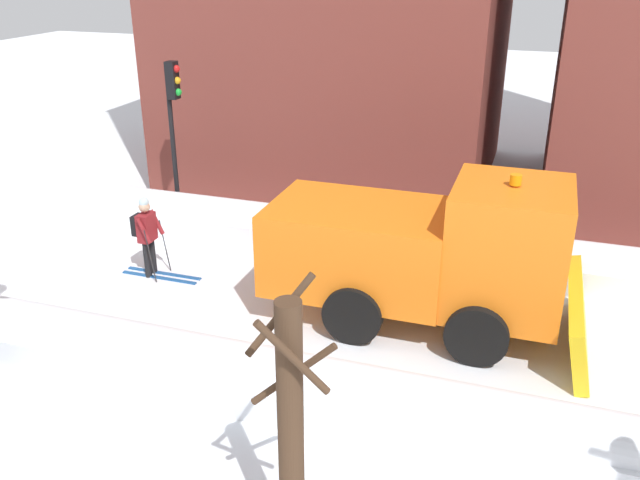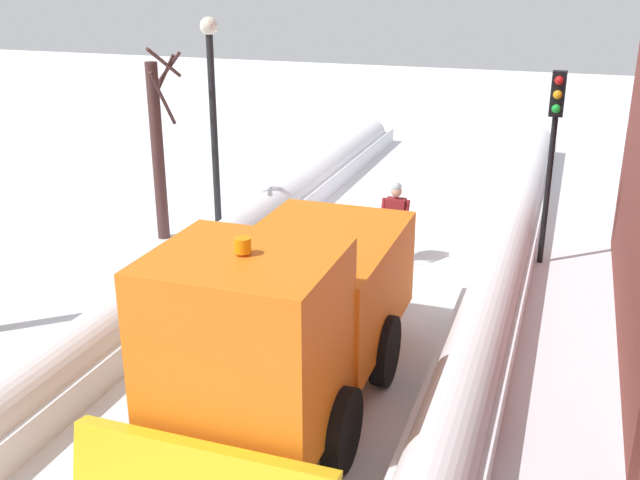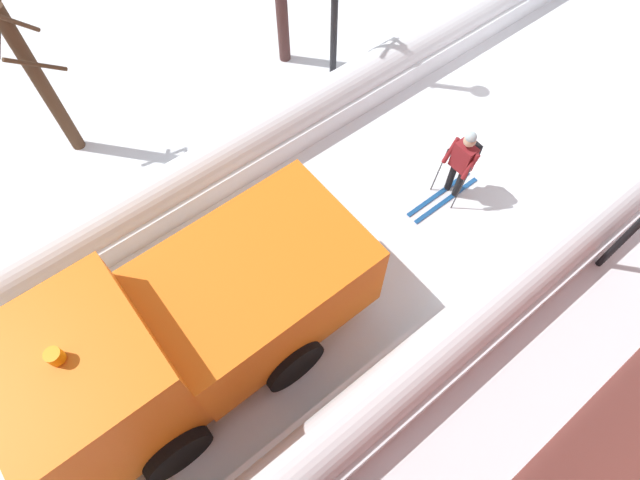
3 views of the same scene
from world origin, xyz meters
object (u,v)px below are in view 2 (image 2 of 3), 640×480
at_px(skier, 395,218).
at_px(bare_tree_near, 158,146).
at_px(traffic_light_pole, 554,132).
at_px(plow_truck, 288,315).
at_px(street_lamp, 212,101).

distance_m(skier, bare_tree_near, 5.68).
relative_size(skier, bare_tree_near, 0.40).
relative_size(traffic_light_pole, bare_tree_near, 0.92).
bearing_deg(bare_tree_near, skier, -177.07).
bearing_deg(traffic_light_pole, bare_tree_near, 7.83).
bearing_deg(plow_truck, skier, -90.88).
xyz_separation_m(plow_truck, bare_tree_near, (5.44, -5.81, 0.75)).
xyz_separation_m(skier, street_lamp, (4.42, -0.34, 2.22)).
height_order(plow_truck, bare_tree_near, bare_tree_near).
distance_m(plow_truck, street_lamp, 7.94).
bearing_deg(plow_truck, traffic_light_pole, -114.10).
bearing_deg(skier, bare_tree_near, 2.93).
xyz_separation_m(plow_truck, traffic_light_pole, (-3.12, -6.99, 1.44)).
bearing_deg(street_lamp, bare_tree_near, 29.23).
bearing_deg(bare_tree_near, traffic_light_pole, -172.17).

